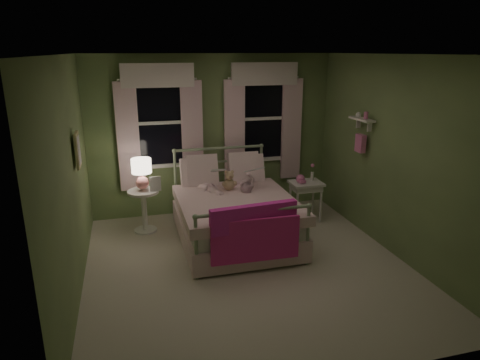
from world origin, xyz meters
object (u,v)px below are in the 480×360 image
object	(u,v)px
bed	(234,214)
child_left	(208,169)
nightstand_right	(306,188)
nightstand_left	(144,205)
table_lamp	(142,171)
child_right	(245,166)
teddy_bear	(229,182)

from	to	relation	value
bed	child_left	xyz separation A→B (m)	(-0.28, 0.42, 0.58)
child_left	nightstand_right	bearing A→B (deg)	162.61
nightstand_left	table_lamp	xyz separation A→B (m)	(-0.00, 0.00, 0.54)
child_right	nightstand_right	size ratio (longest dim) A/B	1.25
child_left	nightstand_left	distance (m)	1.11
teddy_bear	nightstand_right	distance (m)	1.31
child_left	table_lamp	world-z (taller)	child_left
nightstand_left	table_lamp	bearing A→B (deg)	116.57
teddy_bear	nightstand_left	distance (m)	1.34
child_right	nightstand_left	xyz separation A→B (m)	(-1.51, 0.20, -0.55)
bed	child_right	bearing A→B (deg)	56.40
child_left	teddy_bear	bearing A→B (deg)	134.45
child_right	table_lamp	xyz separation A→B (m)	(-1.51, 0.20, -0.01)
child_left	teddy_bear	world-z (taller)	child_left
nightstand_left	nightstand_right	world-z (taller)	same
bed	teddy_bear	xyz separation A→B (m)	(-0.00, 0.26, 0.41)
teddy_bear	child_right	bearing A→B (deg)	29.50
bed	table_lamp	size ratio (longest dim) A/B	4.39
child_right	teddy_bear	world-z (taller)	child_right
table_lamp	nightstand_right	size ratio (longest dim) A/B	0.72
child_right	bed	bearing A→B (deg)	71.73
child_right	teddy_bear	distance (m)	0.37
bed	teddy_bear	size ratio (longest dim) A/B	6.63
nightstand_left	nightstand_right	bearing A→B (deg)	-5.35
child_left	teddy_bear	xyz separation A→B (m)	(0.28, -0.16, -0.17)
teddy_bear	nightstand_right	bearing A→B (deg)	5.45
child_left	table_lamp	bearing A→B (deg)	-27.87
table_lamp	teddy_bear	bearing A→B (deg)	-16.18
child_right	nightstand_right	xyz separation A→B (m)	(1.00, -0.04, -0.42)
table_lamp	nightstand_right	distance (m)	2.56
child_right	teddy_bear	size ratio (longest dim) A/B	2.60
teddy_bear	nightstand_right	world-z (taller)	teddy_bear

